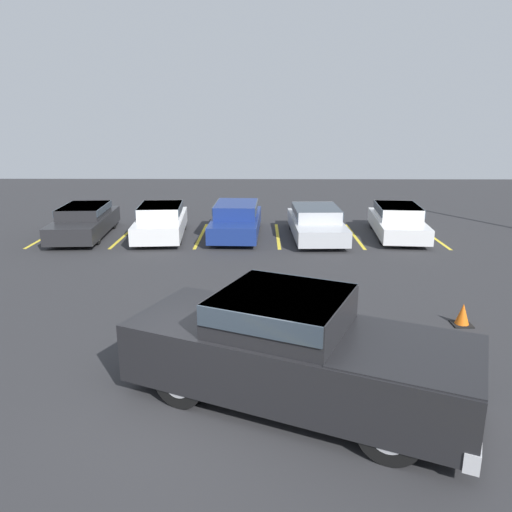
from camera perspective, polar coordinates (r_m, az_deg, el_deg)
name	(u,v)px	position (r m, az deg, el deg)	size (l,w,h in m)	color
ground_plane	(217,412)	(8.29, -4.49, -17.40)	(60.00, 60.00, 0.00)	#2D2D30
stall_stripe_a	(49,235)	(21.19, -22.59, 2.22)	(0.12, 4.20, 0.01)	yellow
stall_stripe_b	(125,235)	(20.20, -14.76, 2.31)	(0.12, 4.20, 0.01)	yellow
stall_stripe_c	(201,235)	(19.62, -6.29, 2.35)	(0.12, 4.20, 0.01)	yellow
stall_stripe_d	(278,236)	(19.49, 2.49, 2.34)	(0.12, 4.20, 0.01)	yellow
stall_stripe_e	(354,236)	(19.82, 11.18, 2.28)	(0.12, 4.20, 0.01)	yellow
stall_stripe_f	(431,236)	(20.58, 19.41, 2.17)	(0.12, 4.20, 0.01)	yellow
pickup_truck	(299,350)	(8.12, 4.91, -10.66)	(5.89, 4.15, 1.83)	black
parked_sedan_a	(85,220)	(20.38, -19.00, 3.91)	(2.03, 4.72, 1.19)	#232326
parked_sedan_b	(161,220)	(19.54, -10.81, 4.07)	(2.06, 4.43, 1.24)	silver
parked_sedan_c	(236,218)	(19.40, -2.26, 4.31)	(1.91, 4.59, 1.27)	navy
parked_sedan_d	(316,221)	(19.25, 6.88, 3.98)	(1.95, 4.74, 1.17)	#B7BABF
parked_sedan_e	(398,220)	(20.04, 15.87, 4.00)	(2.06, 4.54, 1.21)	silver
traffic_cone	(463,315)	(12.11, 22.54, -6.27)	(0.42, 0.42, 0.51)	black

